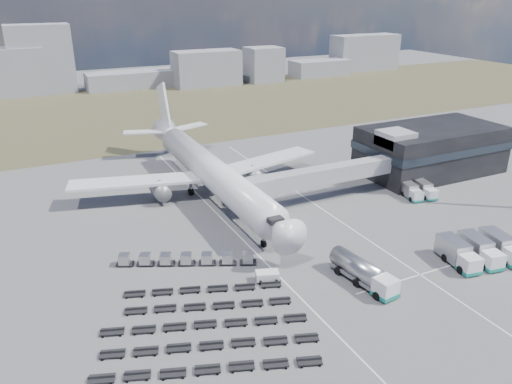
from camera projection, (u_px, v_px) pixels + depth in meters
name	position (u px, v px, depth m)	size (l,w,h in m)	color
ground	(292.00, 274.00, 70.02)	(420.00, 420.00, 0.00)	#565659
grass_strip	(123.00, 113.00, 161.61)	(420.00, 90.00, 0.01)	#46432A
lane_markings	(338.00, 250.00, 76.48)	(47.12, 110.00, 0.01)	silver
terminal	(430.00, 149.00, 107.37)	(30.40, 16.40, 11.00)	black
jet_bridge	(313.00, 177.00, 91.57)	(30.30, 3.80, 7.05)	#939399
airliner	(209.00, 169.00, 94.99)	(51.59, 64.53, 17.62)	white
skyline	(74.00, 72.00, 188.81)	(284.31, 27.10, 25.20)	gray
fuel_tanker	(363.00, 272.00, 67.15)	(4.08, 11.01, 3.48)	white
pushback_tug	(267.00, 276.00, 68.14)	(3.13, 1.76, 1.43)	white
catering_truck	(242.00, 193.00, 93.83)	(4.24, 7.19, 3.09)	white
service_trucks_near	(480.00, 250.00, 72.93)	(11.40, 9.36, 3.11)	white
service_trucks_far	(418.00, 190.00, 95.67)	(6.35, 7.16, 2.52)	white
uld_row	(186.00, 259.00, 72.08)	(19.02, 9.79, 1.57)	black
baggage_dollies	(206.00, 326.00, 58.72)	(27.56, 23.26, 0.65)	black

